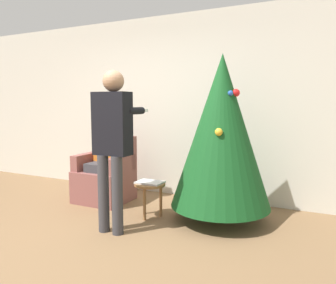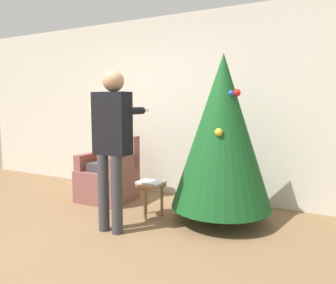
% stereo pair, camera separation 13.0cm
% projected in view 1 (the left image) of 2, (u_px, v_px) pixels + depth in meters
% --- Properties ---
extents(ground_plane, '(14.00, 14.00, 0.00)m').
position_uv_depth(ground_plane, '(63.00, 247.00, 3.19)').
color(ground_plane, brown).
extents(wall_back, '(8.00, 0.06, 2.70)m').
position_uv_depth(wall_back, '(165.00, 107.00, 5.03)').
color(wall_back, beige).
rests_on(wall_back, ground_plane).
extents(christmas_tree, '(1.17, 1.17, 1.97)m').
position_uv_depth(christmas_tree, '(221.00, 131.00, 3.81)').
color(christmas_tree, brown).
rests_on(christmas_tree, ground_plane).
extents(armchair, '(0.71, 0.66, 0.93)m').
position_uv_depth(armchair, '(106.00, 177.00, 4.73)').
color(armchair, brown).
rests_on(armchair, ground_plane).
extents(person_seated, '(0.36, 0.46, 1.27)m').
position_uv_depth(person_seated, '(104.00, 153.00, 4.66)').
color(person_seated, '#38383D').
rests_on(person_seated, ground_plane).
extents(person_standing, '(0.42, 0.57, 1.75)m').
position_uv_depth(person_standing, '(112.00, 136.00, 3.50)').
color(person_standing, '#38383D').
rests_on(person_standing, ground_plane).
extents(side_stool, '(0.38, 0.38, 0.43)m').
position_uv_depth(side_stool, '(150.00, 189.00, 4.02)').
color(side_stool, olive).
rests_on(side_stool, ground_plane).
extents(laptop, '(0.32, 0.23, 0.02)m').
position_uv_depth(laptop, '(150.00, 182.00, 4.01)').
color(laptop, silver).
rests_on(laptop, side_stool).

